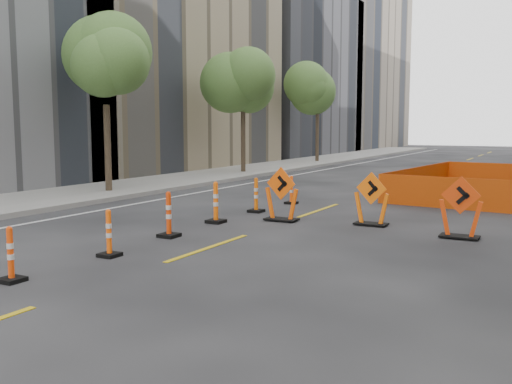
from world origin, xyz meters
The scene contains 17 objects.
ground_plane centered at (0.00, 0.00, 0.00)m, with size 140.00×140.00×0.00m, color black.
sidewalk_left centered at (-9.00, 12.00, 0.07)m, with size 4.00×90.00×0.15m, color gray.
bld_left_d centered at (-17.00, 39.20, 7.00)m, with size 12.00×16.00×14.00m, color #4C4C51.
bld_left_e centered at (-17.00, 55.60, 10.00)m, with size 12.00×20.00×20.00m, color gray.
tree_l_b centered at (-8.40, 10.00, 4.53)m, with size 2.80×2.80×5.95m.
tree_l_c centered at (-8.40, 20.00, 4.53)m, with size 2.80×2.80×5.95m.
tree_l_d centered at (-8.40, 30.00, 4.53)m, with size 2.80×2.80×5.95m.
channelizer_2 centered at (-1.40, 0.25, 0.46)m, with size 0.37×0.37×0.93m, color #E93F09, non-canonical shape.
channelizer_3 centered at (-1.26, 2.38, 0.47)m, with size 0.37×0.37×0.94m, color #FC560A, non-canonical shape.
channelizer_4 centered at (-1.44, 4.51, 0.53)m, with size 0.42×0.42×1.06m, color red, non-canonical shape.
channelizer_5 centered at (-1.54, 6.65, 0.55)m, with size 0.43×0.43×1.10m, color #FF600A, non-canonical shape.
channelizer_6 centered at (-1.50, 8.78, 0.51)m, with size 0.41×0.41×1.03m, color #E35D09, non-canonical shape.
channelizer_7 centered at (-1.36, 10.92, 0.46)m, with size 0.36×0.36×0.93m, color #FF4D0A, non-canonical shape.
chevron_sign_left centered at (-0.16, 7.76, 0.73)m, with size 0.97×0.58×1.45m, color #F5550A, non-canonical shape.
chevron_sign_center centered at (2.16, 8.24, 0.69)m, with size 0.92×0.55×1.37m, color #FF660A, non-canonical shape.
chevron_sign_right centered at (4.43, 7.56, 0.71)m, with size 0.94×0.57×1.42m, color red, non-canonical shape.
safety_fence centered at (3.78, 16.11, 0.49)m, with size 4.57×7.78×0.97m, color #E94A0C, non-canonical shape.
Camera 1 is at (6.48, -5.81, 2.55)m, focal length 40.00 mm.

